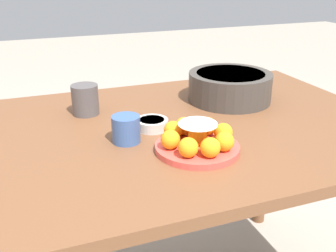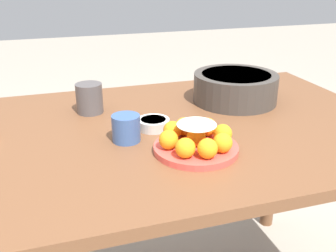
{
  "view_description": "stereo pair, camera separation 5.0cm",
  "coord_description": "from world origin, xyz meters",
  "px_view_note": "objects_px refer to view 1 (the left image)",
  "views": [
    {
      "loc": [
        -0.29,
        -0.98,
        1.18
      ],
      "look_at": [
        0.05,
        -0.09,
        0.78
      ],
      "focal_mm": 42.0,
      "sensor_mm": 36.0,
      "label": 1
    },
    {
      "loc": [
        -0.24,
        -1.0,
        1.18
      ],
      "look_at": [
        0.05,
        -0.09,
        0.78
      ],
      "focal_mm": 42.0,
      "sensor_mm": 36.0,
      "label": 2
    }
  ],
  "objects_px": {
    "dining_table": "(143,160)",
    "cup_far": "(85,100)",
    "cake_plate": "(197,139)",
    "sauce_bowl": "(152,124)",
    "serving_bowl": "(230,86)",
    "cup_near": "(126,129)"
  },
  "relations": [
    {
      "from": "sauce_bowl",
      "to": "cup_near",
      "type": "bearing_deg",
      "value": -149.54
    },
    {
      "from": "cake_plate",
      "to": "cup_near",
      "type": "relative_size",
      "value": 2.84
    },
    {
      "from": "serving_bowl",
      "to": "sauce_bowl",
      "type": "distance_m",
      "value": 0.36
    },
    {
      "from": "cup_far",
      "to": "cup_near",
      "type": "bearing_deg",
      "value": -75.33
    },
    {
      "from": "dining_table",
      "to": "sauce_bowl",
      "type": "height_order",
      "value": "sauce_bowl"
    },
    {
      "from": "dining_table",
      "to": "serving_bowl",
      "type": "bearing_deg",
      "value": 22.09
    },
    {
      "from": "sauce_bowl",
      "to": "cup_far",
      "type": "xyz_separation_m",
      "value": [
        -0.15,
        0.19,
        0.03
      ]
    },
    {
      "from": "cake_plate",
      "to": "sauce_bowl",
      "type": "height_order",
      "value": "cake_plate"
    },
    {
      "from": "cup_far",
      "to": "serving_bowl",
      "type": "bearing_deg",
      "value": -5.0
    },
    {
      "from": "dining_table",
      "to": "cup_far",
      "type": "height_order",
      "value": "cup_far"
    },
    {
      "from": "cake_plate",
      "to": "cup_near",
      "type": "distance_m",
      "value": 0.19
    },
    {
      "from": "dining_table",
      "to": "cup_far",
      "type": "relative_size",
      "value": 16.03
    },
    {
      "from": "cup_far",
      "to": "cake_plate",
      "type": "bearing_deg",
      "value": -58.95
    },
    {
      "from": "serving_bowl",
      "to": "cup_far",
      "type": "bearing_deg",
      "value": 175.0
    },
    {
      "from": "cake_plate",
      "to": "sauce_bowl",
      "type": "xyz_separation_m",
      "value": [
        -0.06,
        0.17,
        -0.01
      ]
    },
    {
      "from": "dining_table",
      "to": "cup_near",
      "type": "relative_size",
      "value": 19.97
    },
    {
      "from": "serving_bowl",
      "to": "cup_far",
      "type": "distance_m",
      "value": 0.48
    },
    {
      "from": "sauce_bowl",
      "to": "dining_table",
      "type": "bearing_deg",
      "value": 170.72
    },
    {
      "from": "dining_table",
      "to": "cup_near",
      "type": "xyz_separation_m",
      "value": [
        -0.06,
        -0.06,
        0.13
      ]
    },
    {
      "from": "cake_plate",
      "to": "dining_table",
      "type": "bearing_deg",
      "value": 117.95
    },
    {
      "from": "dining_table",
      "to": "cup_far",
      "type": "xyz_separation_m",
      "value": [
        -0.13,
        0.19,
        0.14
      ]
    },
    {
      "from": "cup_far",
      "to": "dining_table",
      "type": "bearing_deg",
      "value": -56.25
    }
  ]
}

